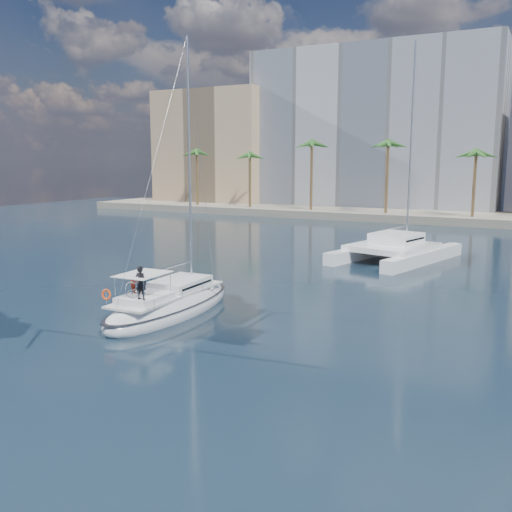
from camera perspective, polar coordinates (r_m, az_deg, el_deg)
The scene contains 9 objects.
ground at distance 33.68m, azimuth -3.46°, elevation -6.09°, with size 160.00×160.00×0.00m, color black.
quay at distance 90.72m, azimuth 16.85°, elevation 3.82°, with size 120.00×14.00×1.20m, color gray.
building_modern at distance 104.89m, azimuth 11.91°, elevation 12.09°, with size 42.00×16.00×28.00m, color silver.
building_tan_left at distance 113.22m, azimuth -3.75°, elevation 10.55°, with size 22.00×14.00×22.00m, color tan.
palm_left at distance 98.81m, azimuth -3.39°, elevation 10.28°, with size 3.60×3.60×12.30m.
palm_centre at distance 86.40m, azimuth 16.65°, elevation 10.00°, with size 3.60×3.60×12.30m.
main_sloop at distance 34.61m, azimuth -8.59°, elevation -4.84°, with size 3.95×11.65×17.17m.
catamaran at distance 53.64m, azimuth 13.73°, elevation 0.84°, with size 9.90×14.80×19.57m.
seagull at distance 35.99m, azimuth -4.44°, elevation -3.28°, with size 1.03×0.44×0.19m.
Camera 1 is at (16.79, -27.75, 9.11)m, focal length 40.00 mm.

